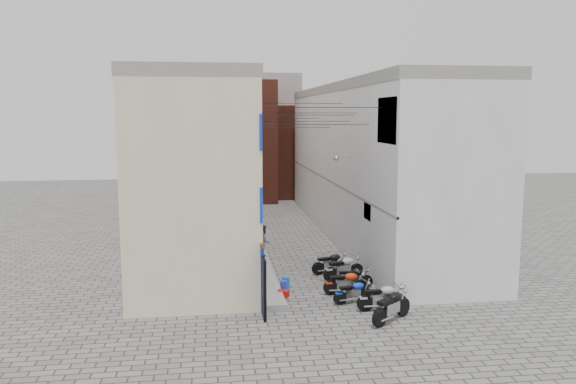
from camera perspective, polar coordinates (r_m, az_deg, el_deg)
name	(u,v)px	position (r m, az deg, el deg)	size (l,w,h in m)	color
ground	(330,309)	(21.47, 4.28, -11.81)	(90.00, 90.00, 0.00)	#5E5B58
plinth	(251,235)	(33.60, -3.78, -4.35)	(0.90, 26.00, 0.25)	gray
building_left	(200,162)	(32.84, -8.95, 3.00)	(5.10, 27.00, 9.00)	beige
building_right	(367,160)	(34.16, 8.06, 3.22)	(5.94, 26.00, 9.00)	silver
building_far_brick_left	(239,141)	(47.87, -5.02, 5.16)	(6.00, 6.00, 10.00)	maroon
building_far_brick_right	(294,151)	(50.40, 0.59, 4.19)	(5.00, 6.00, 8.00)	maroon
building_far_concrete	(257,133)	(53.97, -3.19, 6.01)	(8.00, 5.00, 11.00)	gray
far_shopfront	(266,190)	(45.57, -2.28, 0.25)	(2.00, 0.30, 2.40)	black
overhead_wires	(299,117)	(27.74, 1.13, 7.66)	(5.80, 13.02, 1.32)	black
motorcycle_a	(392,304)	(20.40, 10.51, -11.17)	(0.67, 2.13, 1.23)	black
motorcycle_b	(382,296)	(21.44, 9.55, -10.36)	(0.61, 1.93, 1.12)	#A5A4A8
motorcycle_c	(354,291)	(22.09, 6.70, -9.94)	(0.53, 1.68, 0.97)	#0D38C9
motorcycle_d	(346,281)	(23.07, 5.91, -9.02)	(0.59, 1.86, 1.08)	red
motorcycle_e	(353,276)	(24.00, 6.60, -8.48)	(0.53, 1.69, 0.98)	black
motorcycle_f	(344,266)	(25.06, 5.67, -7.54)	(0.64, 2.01, 1.17)	#A7A8AC
motorcycle_g	(331,262)	(25.91, 4.38, -7.09)	(0.59, 1.88, 1.09)	black
person_a	(262,247)	(26.78, -2.71, -5.57)	(0.55, 0.36, 1.51)	#9F4739
person_b	(264,241)	(27.72, -2.49, -4.99)	(0.79, 0.61, 1.62)	#35354F
water_jug_near	(284,286)	(23.31, -0.45, -9.57)	(0.30, 0.30, 0.47)	#2433B6
water_jug_far	(286,283)	(23.75, -0.22, -9.21)	(0.32, 0.32, 0.50)	#2260AD
red_crate	(283,294)	(22.74, -0.49, -10.29)	(0.44, 0.33, 0.27)	#B8120D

